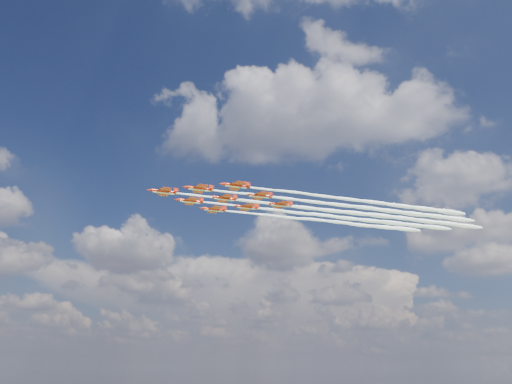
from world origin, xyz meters
TOP-DOWN VIEW (x-y plane):
  - jet_lead at (14.14, 18.70)m, footprint 80.31×57.52m
  - jet_row2_port at (25.66, 19.13)m, footprint 80.31×57.52m
  - jet_row2_starb at (18.43, 29.40)m, footprint 80.31×57.52m
  - jet_row3_port at (37.18, 19.55)m, footprint 80.31×57.52m
  - jet_row3_centre at (29.95, 29.83)m, footprint 80.31×57.52m
  - jet_row3_starb at (22.71, 40.11)m, footprint 80.31×57.52m
  - jet_row4_port at (41.47, 30.26)m, footprint 80.31×57.52m
  - jet_row4_starb at (34.23, 40.53)m, footprint 80.31×57.52m
  - jet_tail at (45.75, 40.96)m, footprint 80.31×57.52m

SIDE VIEW (x-z plane):
  - jet_lead at x=14.14m, z-range 72.91..75.30m
  - jet_row2_port at x=25.66m, z-range 72.91..75.30m
  - jet_row2_starb at x=18.43m, z-range 72.91..75.30m
  - jet_row3_port at x=37.18m, z-range 72.91..75.30m
  - jet_row3_centre at x=29.95m, z-range 72.91..75.30m
  - jet_row3_starb at x=22.71m, z-range 72.91..75.30m
  - jet_row4_port at x=41.47m, z-range 72.91..75.30m
  - jet_row4_starb at x=34.23m, z-range 72.91..75.30m
  - jet_tail at x=45.75m, z-range 72.91..75.30m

